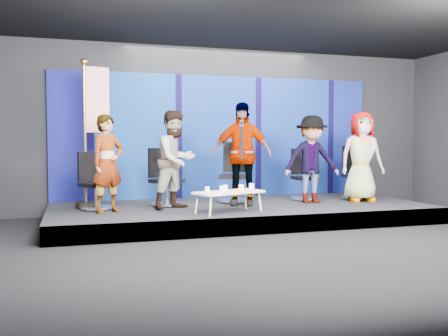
{
  "coord_description": "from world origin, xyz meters",
  "views": [
    {
      "loc": [
        -3.05,
        -6.38,
        1.49
      ],
      "look_at": [
        -0.36,
        2.4,
        1.01
      ],
      "focal_mm": 40.0,
      "sensor_mm": 36.0,
      "label": 1
    }
  ],
  "objects_px": {
    "panelist_a": "(108,164)",
    "panelist_e": "(362,157)",
    "coffee_table": "(229,193)",
    "chair_d": "(304,183)",
    "mug_b": "(222,189)",
    "chair_c": "(234,182)",
    "panelist_c": "(241,154)",
    "chair_a": "(95,191)",
    "mug_a": "(207,189)",
    "chair_e": "(356,181)",
    "panelist_b": "(176,160)",
    "panelist_d": "(312,159)",
    "mug_d": "(241,188)",
    "mug_e": "(252,186)",
    "mug_c": "(225,188)",
    "chair_b": "(165,187)",
    "flag_stand": "(92,129)"
  },
  "relations": [
    {
      "from": "panelist_a",
      "to": "panelist_e",
      "type": "height_order",
      "value": "panelist_e"
    },
    {
      "from": "panelist_e",
      "to": "coffee_table",
      "type": "distance_m",
      "value": 3.16
    },
    {
      "from": "chair_d",
      "to": "mug_b",
      "type": "xyz_separation_m",
      "value": [
        -2.21,
        -1.5,
        0.07
      ]
    },
    {
      "from": "chair_c",
      "to": "panelist_c",
      "type": "xyz_separation_m",
      "value": [
        -0.03,
        -0.51,
        0.57
      ]
    },
    {
      "from": "chair_d",
      "to": "panelist_c",
      "type": "bearing_deg",
      "value": -159.3
    },
    {
      "from": "chair_a",
      "to": "mug_a",
      "type": "distance_m",
      "value": 2.09
    },
    {
      "from": "chair_e",
      "to": "coffee_table",
      "type": "distance_m",
      "value": 3.42
    },
    {
      "from": "mug_b",
      "to": "panelist_b",
      "type": "bearing_deg",
      "value": 121.95
    },
    {
      "from": "panelist_d",
      "to": "mug_b",
      "type": "relative_size",
      "value": 16.12
    },
    {
      "from": "panelist_c",
      "to": "panelist_d",
      "type": "distance_m",
      "value": 1.43
    },
    {
      "from": "mug_d",
      "to": "mug_e",
      "type": "height_order",
      "value": "mug_d"
    },
    {
      "from": "panelist_b",
      "to": "mug_c",
      "type": "bearing_deg",
      "value": -73.02
    },
    {
      "from": "panelist_a",
      "to": "coffee_table",
      "type": "height_order",
      "value": "panelist_a"
    },
    {
      "from": "chair_b",
      "to": "chair_e",
      "type": "height_order",
      "value": "chair_e"
    },
    {
      "from": "chair_b",
      "to": "mug_d",
      "type": "bearing_deg",
      "value": -80.3
    },
    {
      "from": "chair_e",
      "to": "mug_a",
      "type": "relative_size",
      "value": 12.2
    },
    {
      "from": "panelist_c",
      "to": "chair_d",
      "type": "height_order",
      "value": "panelist_c"
    },
    {
      "from": "mug_b",
      "to": "mug_c",
      "type": "relative_size",
      "value": 1.09
    },
    {
      "from": "panelist_c",
      "to": "mug_e",
      "type": "bearing_deg",
      "value": -68.49
    },
    {
      "from": "panelist_c",
      "to": "mug_d",
      "type": "relative_size",
      "value": 17.77
    },
    {
      "from": "panelist_c",
      "to": "mug_c",
      "type": "xyz_separation_m",
      "value": [
        -0.56,
        -0.78,
        -0.55
      ]
    },
    {
      "from": "panelist_a",
      "to": "chair_b",
      "type": "xyz_separation_m",
      "value": [
        1.08,
        0.62,
        -0.47
      ]
    },
    {
      "from": "mug_a",
      "to": "mug_c",
      "type": "xyz_separation_m",
      "value": [
        0.36,
        0.16,
        0.0
      ]
    },
    {
      "from": "chair_a",
      "to": "coffee_table",
      "type": "bearing_deg",
      "value": -60.11
    },
    {
      "from": "chair_b",
      "to": "mug_c",
      "type": "relative_size",
      "value": 11.15
    },
    {
      "from": "mug_b",
      "to": "mug_c",
      "type": "xyz_separation_m",
      "value": [
        0.14,
        0.28,
        -0.0
      ]
    },
    {
      "from": "panelist_a",
      "to": "panelist_d",
      "type": "distance_m",
      "value": 3.9
    },
    {
      "from": "panelist_b",
      "to": "mug_c",
      "type": "height_order",
      "value": "panelist_b"
    },
    {
      "from": "panelist_a",
      "to": "mug_d",
      "type": "distance_m",
      "value": 2.29
    },
    {
      "from": "chair_e",
      "to": "mug_b",
      "type": "height_order",
      "value": "chair_e"
    },
    {
      "from": "chair_e",
      "to": "mug_b",
      "type": "distance_m",
      "value": 3.65
    },
    {
      "from": "panelist_e",
      "to": "flag_stand",
      "type": "height_order",
      "value": "flag_stand"
    },
    {
      "from": "panelist_c",
      "to": "flag_stand",
      "type": "relative_size",
      "value": 0.72
    },
    {
      "from": "chair_e",
      "to": "mug_a",
      "type": "height_order",
      "value": "chair_e"
    },
    {
      "from": "chair_d",
      "to": "panelist_b",
      "type": "bearing_deg",
      "value": -163.83
    },
    {
      "from": "coffee_table",
      "to": "mug_a",
      "type": "height_order",
      "value": "mug_a"
    },
    {
      "from": "panelist_a",
      "to": "panelist_b",
      "type": "distance_m",
      "value": 1.2
    },
    {
      "from": "mug_b",
      "to": "flag_stand",
      "type": "xyz_separation_m",
      "value": [
        -1.98,
        1.5,
        1.0
      ]
    },
    {
      "from": "mug_c",
      "to": "panelist_d",
      "type": "bearing_deg",
      "value": 20.07
    },
    {
      "from": "chair_a",
      "to": "chair_b",
      "type": "height_order",
      "value": "chair_b"
    },
    {
      "from": "coffee_table",
      "to": "panelist_d",
      "type": "bearing_deg",
      "value": 23.05
    },
    {
      "from": "chair_d",
      "to": "mug_e",
      "type": "height_order",
      "value": "chair_d"
    },
    {
      "from": "panelist_b",
      "to": "chair_c",
      "type": "distance_m",
      "value": 1.53
    },
    {
      "from": "mug_c",
      "to": "mug_d",
      "type": "xyz_separation_m",
      "value": [
        0.25,
        -0.12,
        0.01
      ]
    },
    {
      "from": "mug_e",
      "to": "flag_stand",
      "type": "bearing_deg",
      "value": 157.33
    },
    {
      "from": "chair_c",
      "to": "mug_d",
      "type": "xyz_separation_m",
      "value": [
        -0.34,
        -1.41,
        0.03
      ]
    },
    {
      "from": "chair_c",
      "to": "chair_e",
      "type": "bearing_deg",
      "value": 21.38
    },
    {
      "from": "chair_d",
      "to": "panelist_e",
      "type": "height_order",
      "value": "panelist_e"
    },
    {
      "from": "chair_d",
      "to": "chair_e",
      "type": "relative_size",
      "value": 0.95
    },
    {
      "from": "mug_b",
      "to": "flag_stand",
      "type": "bearing_deg",
      "value": 142.9
    }
  ]
}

